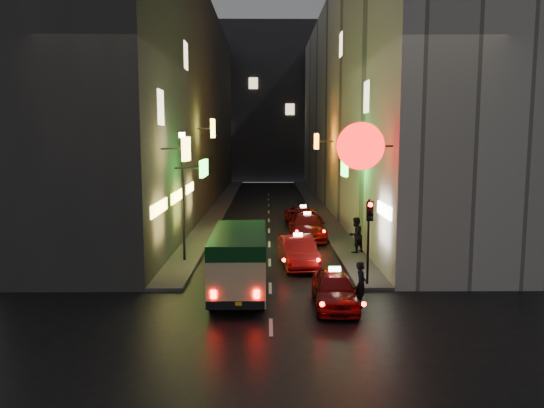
{
  "coord_description": "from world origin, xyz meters",
  "views": [
    {
      "loc": [
        -0.11,
        -12.58,
        6.12
      ],
      "look_at": [
        0.12,
        13.0,
        2.92
      ],
      "focal_mm": 35.0,
      "sensor_mm": 36.0,
      "label": 1
    }
  ],
  "objects_px": {
    "taxi_near": "(334,286)",
    "traffic_light": "(369,223)",
    "pedestrian_crossing": "(361,281)",
    "minibus": "(239,255)",
    "lamp_post": "(183,188)"
  },
  "relations": [
    {
      "from": "pedestrian_crossing",
      "to": "traffic_light",
      "type": "xyz_separation_m",
      "value": [
        0.7,
        2.33,
        1.75
      ]
    },
    {
      "from": "minibus",
      "to": "pedestrian_crossing",
      "type": "xyz_separation_m",
      "value": [
        4.5,
        -1.48,
        -0.65
      ]
    },
    {
      "from": "taxi_near",
      "to": "minibus",
      "type": "bearing_deg",
      "value": 157.09
    },
    {
      "from": "traffic_light",
      "to": "lamp_post",
      "type": "distance_m",
      "value": 9.42
    },
    {
      "from": "minibus",
      "to": "traffic_light",
      "type": "relative_size",
      "value": 1.68
    },
    {
      "from": "minibus",
      "to": "pedestrian_crossing",
      "type": "distance_m",
      "value": 4.78
    },
    {
      "from": "lamp_post",
      "to": "pedestrian_crossing",
      "type": "bearing_deg",
      "value": -42.46
    },
    {
      "from": "minibus",
      "to": "taxi_near",
      "type": "relative_size",
      "value": 1.21
    },
    {
      "from": "pedestrian_crossing",
      "to": "minibus",
      "type": "bearing_deg",
      "value": 84.33
    },
    {
      "from": "taxi_near",
      "to": "pedestrian_crossing",
      "type": "height_order",
      "value": "pedestrian_crossing"
    },
    {
      "from": "taxi_near",
      "to": "traffic_light",
      "type": "distance_m",
      "value": 3.46
    },
    {
      "from": "pedestrian_crossing",
      "to": "traffic_light",
      "type": "bearing_deg",
      "value": -4.16
    },
    {
      "from": "pedestrian_crossing",
      "to": "traffic_light",
      "type": "relative_size",
      "value": 0.54
    },
    {
      "from": "traffic_light",
      "to": "lamp_post",
      "type": "height_order",
      "value": "lamp_post"
    },
    {
      "from": "minibus",
      "to": "taxi_near",
      "type": "height_order",
      "value": "minibus"
    }
  ]
}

